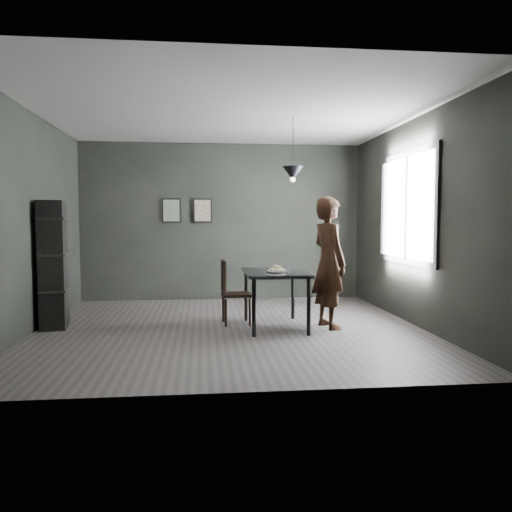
{
  "coord_description": "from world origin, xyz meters",
  "views": [
    {
      "loc": [
        -0.36,
        -6.52,
        1.41
      ],
      "look_at": [
        0.35,
        0.05,
        0.95
      ],
      "focal_mm": 35.0,
      "sensor_mm": 36.0,
      "label": 1
    }
  ],
  "objects": [
    {
      "name": "ground",
      "position": [
        0.0,
        0.0,
        0.0
      ],
      "size": [
        5.0,
        5.0,
        0.0
      ],
      "primitive_type": "plane",
      "color": "#342F2D",
      "rests_on": "ground"
    },
    {
      "name": "donut_pile",
      "position": [
        0.6,
        -0.13,
        0.79
      ],
      "size": [
        0.19,
        0.19,
        0.08
      ],
      "rotation": [
        0.0,
        0.0,
        0.01
      ],
      "color": "beige",
      "rests_on": "white_plate"
    },
    {
      "name": "cafe_table",
      "position": [
        0.6,
        0.0,
        0.67
      ],
      "size": [
        0.8,
        1.2,
        0.75
      ],
      "color": "black",
      "rests_on": "ground"
    },
    {
      "name": "wood_chair",
      "position": [
        0.02,
        0.25,
        0.5
      ],
      "size": [
        0.4,
        0.4,
        0.88
      ],
      "rotation": [
        0.0,
        0.0,
        0.06
      ],
      "color": "black",
      "rests_on": "ground"
    },
    {
      "name": "pendant_lamp",
      "position": [
        0.85,
        0.1,
        2.05
      ],
      "size": [
        0.28,
        0.28,
        0.86
      ],
      "color": "black",
      "rests_on": "ground"
    },
    {
      "name": "woman",
      "position": [
        1.31,
        -0.1,
        0.87
      ],
      "size": [
        0.57,
        0.72,
        1.73
      ],
      "primitive_type": "imported",
      "rotation": [
        0.0,
        0.0,
        1.84
      ],
      "color": "black",
      "rests_on": "ground"
    },
    {
      "name": "back_wall",
      "position": [
        0.0,
        2.5,
        1.4
      ],
      "size": [
        5.0,
        0.1,
        2.8
      ],
      "primitive_type": "cube",
      "color": "black",
      "rests_on": "ground"
    },
    {
      "name": "window_assembly",
      "position": [
        2.47,
        0.2,
        1.6
      ],
      "size": [
        0.04,
        1.96,
        1.56
      ],
      "color": "white",
      "rests_on": "ground"
    },
    {
      "name": "framed_print_left",
      "position": [
        -0.9,
        2.47,
        1.6
      ],
      "size": [
        0.34,
        0.04,
        0.44
      ],
      "color": "black",
      "rests_on": "ground"
    },
    {
      "name": "ceiling",
      "position": [
        0.0,
        0.0,
        2.8
      ],
      "size": [
        5.0,
        5.0,
        0.02
      ],
      "color": "silver",
      "rests_on": "ground"
    },
    {
      "name": "shelf_unit",
      "position": [
        -2.32,
        0.3,
        0.84
      ],
      "size": [
        0.39,
        0.6,
        1.68
      ],
      "primitive_type": "cube",
      "rotation": [
        0.0,
        0.0,
        0.14
      ],
      "color": "black",
      "rests_on": "ground"
    },
    {
      "name": "framed_print_right",
      "position": [
        -0.35,
        2.47,
        1.6
      ],
      "size": [
        0.34,
        0.04,
        0.44
      ],
      "color": "black",
      "rests_on": "ground"
    },
    {
      "name": "white_plate",
      "position": [
        0.6,
        -0.13,
        0.76
      ],
      "size": [
        0.23,
        0.23,
        0.01
      ],
      "primitive_type": "cylinder",
      "color": "white",
      "rests_on": "cafe_table"
    }
  ]
}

